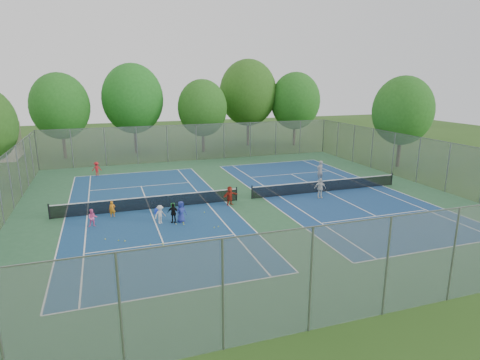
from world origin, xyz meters
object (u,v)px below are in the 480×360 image
object	(u,v)px
net_right	(326,186)
instructor	(320,171)
ball_crate	(158,211)
net_left	(150,203)
ball_hopper	(173,207)

from	to	relation	value
net_right	instructor	distance (m)	3.52
net_right	ball_crate	world-z (taller)	net_right
net_left	ball_hopper	size ratio (longest dim) A/B	26.46
net_left	instructor	size ratio (longest dim) A/B	6.95
net_left	ball_hopper	bearing A→B (deg)	-25.92
net_left	ball_crate	size ratio (longest dim) A/B	34.08
ball_hopper	ball_crate	bearing A→B (deg)	-162.28
ball_hopper	net_right	bearing A→B (deg)	3.33
net_left	ball_crate	bearing A→B (deg)	-69.17
net_left	net_right	size ratio (longest dim) A/B	1.00
ball_crate	instructor	bearing A→B (deg)	16.22
ball_crate	ball_hopper	xyz separation A→B (m)	(1.09, 0.35, 0.08)
ball_crate	instructor	size ratio (longest dim) A/B	0.20
net_left	instructor	distance (m)	15.62
ball_hopper	instructor	bearing A→B (deg)	16.10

